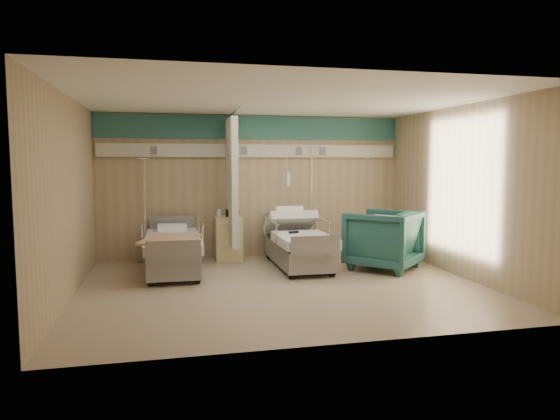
% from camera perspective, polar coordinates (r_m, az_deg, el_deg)
% --- Properties ---
extents(ground, '(6.00, 5.00, 0.00)m').
position_cam_1_polar(ground, '(7.68, 0.22, -8.68)').
color(ground, tan).
rests_on(ground, ground).
extents(room_walls, '(6.04, 5.04, 2.82)m').
position_cam_1_polar(room_walls, '(7.68, -0.43, 5.36)').
color(room_walls, tan).
rests_on(room_walls, ground).
extents(bed_right, '(1.00, 2.16, 0.63)m').
position_cam_1_polar(bed_right, '(8.99, 2.09, -4.53)').
color(bed_right, silver).
rests_on(bed_right, ground).
extents(bed_left, '(1.00, 2.16, 0.63)m').
position_cam_1_polar(bed_left, '(8.69, -12.12, -5.00)').
color(bed_left, silver).
rests_on(bed_left, ground).
extents(bedside_cabinet, '(0.50, 0.48, 0.85)m').
position_cam_1_polar(bedside_cabinet, '(9.63, -5.94, -3.22)').
color(bedside_cabinet, '#D8CA87').
rests_on(bedside_cabinet, ground).
extents(visitor_armchair, '(1.60, 1.60, 1.04)m').
position_cam_1_polar(visitor_armchair, '(8.96, 11.71, -3.33)').
color(visitor_armchair, '#20504C').
rests_on(visitor_armchair, ground).
extents(waffle_blanket, '(0.77, 0.77, 0.07)m').
position_cam_1_polar(waffle_blanket, '(8.87, 11.62, 0.19)').
color(waffle_blanket, white).
rests_on(waffle_blanket, visitor_armchair).
extents(iv_stand_right, '(0.39, 0.39, 2.20)m').
position_cam_1_polar(iv_stand_right, '(9.93, 3.58, -2.79)').
color(iv_stand_right, silver).
rests_on(iv_stand_right, ground).
extents(iv_stand_left, '(0.35, 0.35, 1.96)m').
position_cam_1_polar(iv_stand_left, '(9.63, -15.07, -3.53)').
color(iv_stand_left, silver).
rests_on(iv_stand_left, ground).
extents(call_remote, '(0.18, 0.13, 0.04)m').
position_cam_1_polar(call_remote, '(8.80, 1.57, -2.55)').
color(call_remote, black).
rests_on(call_remote, bed_right).
extents(tan_blanket, '(1.06, 1.22, 0.04)m').
position_cam_1_polar(tan_blanket, '(8.18, -12.36, -3.29)').
color(tan_blanket, tan).
rests_on(tan_blanket, bed_left).
extents(toiletry_bag, '(0.24, 0.16, 0.13)m').
position_cam_1_polar(toiletry_bag, '(9.53, -5.47, -0.34)').
color(toiletry_bag, black).
rests_on(toiletry_bag, bedside_cabinet).
extents(white_cup, '(0.11, 0.11, 0.14)m').
position_cam_1_polar(white_cup, '(9.54, -6.96, -0.32)').
color(white_cup, white).
rests_on(white_cup, bedside_cabinet).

